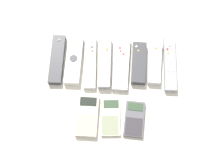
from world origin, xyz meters
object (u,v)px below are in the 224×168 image
at_px(remote_6, 155,63).
at_px(calculator_2, 134,119).
at_px(remote_0, 57,59).
at_px(remote_7, 170,64).
at_px(remote_3, 105,63).
at_px(remote_1, 74,60).
at_px(calculator_0, 87,116).
at_px(remote_4, 121,64).
at_px(remote_5, 139,63).
at_px(remote_2, 90,62).
at_px(calculator_1, 111,117).

bearing_deg(remote_6, calculator_2, -105.34).
relative_size(remote_0, calculator_2, 1.51).
xyz_separation_m(remote_6, remote_7, (0.05, -0.00, -0.00)).
relative_size(remote_0, remote_7, 0.90).
height_order(remote_0, remote_7, remote_0).
bearing_deg(remote_6, remote_0, -176.78).
relative_size(remote_3, remote_6, 1.20).
bearing_deg(remote_1, calculator_0, -72.08).
xyz_separation_m(remote_0, calculator_2, (0.28, -0.21, -0.00)).
height_order(remote_7, calculator_0, remote_7).
relative_size(remote_4, remote_5, 1.26).
xyz_separation_m(remote_5, calculator_2, (-0.01, -0.21, -0.01)).
bearing_deg(remote_7, remote_4, -177.53).
relative_size(remote_4, calculator_0, 1.44).
bearing_deg(remote_0, remote_2, -3.59).
distance_m(remote_1, calculator_2, 0.30).
relative_size(remote_3, calculator_0, 1.39).
bearing_deg(remote_6, remote_3, -174.68).
height_order(remote_0, remote_3, remote_3).
bearing_deg(remote_0, remote_4, -2.57).
height_order(remote_0, remote_6, same).
xyz_separation_m(remote_4, calculator_0, (-0.11, -0.20, 0.00)).
distance_m(remote_5, calculator_1, 0.22).
distance_m(remote_4, calculator_2, 0.21).
height_order(remote_3, remote_7, remote_3).
bearing_deg(calculator_0, remote_4, 61.88).
xyz_separation_m(remote_2, remote_7, (0.29, 0.01, 0.00)).
bearing_deg(remote_3, remote_1, 176.17).
bearing_deg(calculator_1, remote_7, 41.95).
height_order(remote_3, calculator_0, remote_3).
distance_m(remote_4, remote_5, 0.06).
bearing_deg(remote_6, calculator_1, -122.65).
height_order(remote_4, remote_6, remote_6).
distance_m(remote_6, calculator_0, 0.31).
distance_m(remote_0, remote_2, 0.12).
relative_size(calculator_1, calculator_2, 1.06).
height_order(remote_5, remote_7, remote_5).
xyz_separation_m(remote_4, remote_5, (0.06, 0.01, 0.00)).
bearing_deg(remote_0, calculator_0, -59.44).
height_order(calculator_1, calculator_2, calculator_2).
bearing_deg(calculator_2, calculator_1, -179.14).
xyz_separation_m(calculator_0, calculator_1, (0.08, 0.00, -0.00)).
bearing_deg(remote_4, calculator_0, -116.89).
xyz_separation_m(remote_3, calculator_0, (-0.05, -0.20, -0.00)).
bearing_deg(remote_7, remote_2, -178.98).
bearing_deg(remote_3, remote_4, -2.73).
bearing_deg(remote_1, remote_6, 1.06).
bearing_deg(calculator_0, calculator_2, -0.56).
relative_size(remote_1, remote_5, 1.15).
height_order(remote_0, calculator_2, remote_0).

